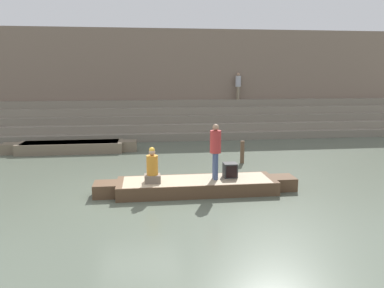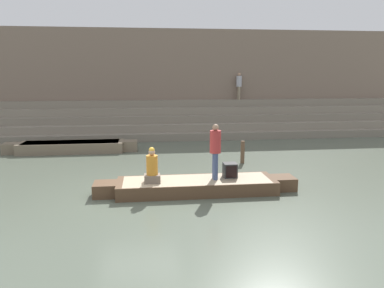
{
  "view_description": "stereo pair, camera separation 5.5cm",
  "coord_description": "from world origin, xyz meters",
  "px_view_note": "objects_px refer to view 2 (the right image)",
  "views": [
    {
      "loc": [
        0.26,
        -11.14,
        3.69
      ],
      "look_at": [
        1.82,
        1.17,
        1.31
      ],
      "focal_mm": 35.0,
      "sensor_mm": 36.0,
      "label": 1
    },
    {
      "loc": [
        0.32,
        -11.15,
        3.69
      ],
      "look_at": [
        1.82,
        1.17,
        1.31
      ],
      "focal_mm": 35.0,
      "sensor_mm": 36.0,
      "label": 2
    }
  ],
  "objects_px": {
    "rowboat_main": "(197,185)",
    "mooring_post": "(243,152)",
    "person_on_steps": "(239,84)",
    "person_rowing": "(152,168)",
    "tv_set": "(230,170)",
    "moored_boat_shore": "(72,147)",
    "person_standing": "(215,148)"
  },
  "relations": [
    {
      "from": "moored_boat_shore",
      "to": "person_on_steps",
      "type": "distance_m",
      "value": 10.66
    },
    {
      "from": "tv_set",
      "to": "moored_boat_shore",
      "type": "height_order",
      "value": "tv_set"
    },
    {
      "from": "person_rowing",
      "to": "rowboat_main",
      "type": "bearing_deg",
      "value": 3.23
    },
    {
      "from": "person_on_steps",
      "to": "person_rowing",
      "type": "bearing_deg",
      "value": -165.49
    },
    {
      "from": "person_standing",
      "to": "mooring_post",
      "type": "relative_size",
      "value": 1.87
    },
    {
      "from": "rowboat_main",
      "to": "tv_set",
      "type": "relative_size",
      "value": 13.83
    },
    {
      "from": "mooring_post",
      "to": "person_on_steps",
      "type": "relative_size",
      "value": 0.57
    },
    {
      "from": "person_rowing",
      "to": "tv_set",
      "type": "height_order",
      "value": "person_rowing"
    },
    {
      "from": "rowboat_main",
      "to": "tv_set",
      "type": "bearing_deg",
      "value": 6.21
    },
    {
      "from": "rowboat_main",
      "to": "person_rowing",
      "type": "relative_size",
      "value": 5.78
    },
    {
      "from": "rowboat_main",
      "to": "moored_boat_shore",
      "type": "height_order",
      "value": "moored_boat_shore"
    },
    {
      "from": "moored_boat_shore",
      "to": "tv_set",
      "type": "bearing_deg",
      "value": -47.57
    },
    {
      "from": "person_on_steps",
      "to": "person_standing",
      "type": "bearing_deg",
      "value": -157.28
    },
    {
      "from": "person_standing",
      "to": "tv_set",
      "type": "distance_m",
      "value": 0.93
    },
    {
      "from": "rowboat_main",
      "to": "person_standing",
      "type": "relative_size",
      "value": 3.64
    },
    {
      "from": "moored_boat_shore",
      "to": "mooring_post",
      "type": "xyz_separation_m",
      "value": [
        7.42,
        -3.08,
        0.2
      ]
    },
    {
      "from": "person_rowing",
      "to": "mooring_post",
      "type": "relative_size",
      "value": 1.18
    },
    {
      "from": "person_standing",
      "to": "rowboat_main",
      "type": "bearing_deg",
      "value": -177.0
    },
    {
      "from": "person_rowing",
      "to": "person_on_steps",
      "type": "bearing_deg",
      "value": 62.04
    },
    {
      "from": "person_rowing",
      "to": "mooring_post",
      "type": "height_order",
      "value": "person_rowing"
    },
    {
      "from": "person_standing",
      "to": "mooring_post",
      "type": "xyz_separation_m",
      "value": [
        1.81,
        3.55,
        -0.94
      ]
    },
    {
      "from": "mooring_post",
      "to": "person_standing",
      "type": "bearing_deg",
      "value": -116.97
    },
    {
      "from": "rowboat_main",
      "to": "mooring_post",
      "type": "bearing_deg",
      "value": 54.35
    },
    {
      "from": "mooring_post",
      "to": "person_on_steps",
      "type": "bearing_deg",
      "value": 77.47
    },
    {
      "from": "tv_set",
      "to": "person_on_steps",
      "type": "xyz_separation_m",
      "value": [
        3.03,
        11.22,
        2.34
      ]
    },
    {
      "from": "person_standing",
      "to": "person_rowing",
      "type": "height_order",
      "value": "person_standing"
    },
    {
      "from": "mooring_post",
      "to": "person_rowing",
      "type": "bearing_deg",
      "value": -135.47
    },
    {
      "from": "tv_set",
      "to": "person_standing",
      "type": "bearing_deg",
      "value": -166.57
    },
    {
      "from": "moored_boat_shore",
      "to": "person_rowing",
      "type": "bearing_deg",
      "value": -62.55
    },
    {
      "from": "rowboat_main",
      "to": "mooring_post",
      "type": "height_order",
      "value": "mooring_post"
    },
    {
      "from": "mooring_post",
      "to": "moored_boat_shore",
      "type": "bearing_deg",
      "value": 157.45
    },
    {
      "from": "moored_boat_shore",
      "to": "person_standing",
      "type": "bearing_deg",
      "value": -50.65
    }
  ]
}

